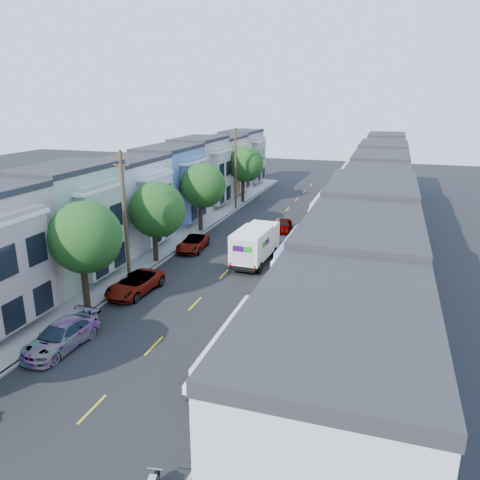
{
  "coord_description": "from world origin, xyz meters",
  "views": [
    {
      "loc": [
        12.08,
        -27.3,
        13.78
      ],
      "look_at": [
        0.53,
        8.57,
        2.2
      ],
      "focal_mm": 35.0,
      "sensor_mm": 36.0,
      "label": 1
    }
  ],
  "objects_px": {
    "parked_left_c": "(135,284)",
    "parked_right_a": "(221,369)",
    "tree_d": "(202,186)",
    "parked_right_b": "(253,319)",
    "tree_c": "(157,210)",
    "lead_sedan": "(284,226)",
    "tree_far_r": "(344,181)",
    "utility_pole_far": "(236,169)",
    "parked_left_b": "(61,336)",
    "utility_pole_near": "(125,218)",
    "parked_right_d": "(324,209)",
    "tree_b": "(84,237)",
    "parked_left_d": "(193,243)",
    "parked_right_c": "(313,228)",
    "fedex_truck": "(255,243)",
    "tree_e": "(245,164)"
  },
  "relations": [
    {
      "from": "tree_d",
      "to": "lead_sedan",
      "type": "distance_m",
      "value": 9.63
    },
    {
      "from": "parked_right_a",
      "to": "parked_right_c",
      "type": "xyz_separation_m",
      "value": [
        0.0,
        28.0,
        -0.15
      ]
    },
    {
      "from": "fedex_truck",
      "to": "parked_left_c",
      "type": "distance_m",
      "value": 11.18
    },
    {
      "from": "utility_pole_near",
      "to": "parked_left_b",
      "type": "height_order",
      "value": "utility_pole_near"
    },
    {
      "from": "tree_d",
      "to": "utility_pole_far",
      "type": "bearing_deg",
      "value": 89.99
    },
    {
      "from": "utility_pole_far",
      "to": "parked_left_b",
      "type": "bearing_deg",
      "value": -87.76
    },
    {
      "from": "tree_d",
      "to": "fedex_truck",
      "type": "relative_size",
      "value": 1.12
    },
    {
      "from": "lead_sedan",
      "to": "parked_left_b",
      "type": "height_order",
      "value": "parked_left_b"
    },
    {
      "from": "lead_sedan",
      "to": "parked_left_d",
      "type": "relative_size",
      "value": 0.83
    },
    {
      "from": "tree_b",
      "to": "parked_left_c",
      "type": "xyz_separation_m",
      "value": [
        1.4,
        3.38,
        -4.39
      ]
    },
    {
      "from": "tree_b",
      "to": "parked_left_b",
      "type": "xyz_separation_m",
      "value": [
        1.4,
        -4.83,
        -4.36
      ]
    },
    {
      "from": "utility_pole_far",
      "to": "parked_right_b",
      "type": "relative_size",
      "value": 1.97
    },
    {
      "from": "tree_b",
      "to": "parked_left_b",
      "type": "relative_size",
      "value": 1.51
    },
    {
      "from": "tree_b",
      "to": "utility_pole_near",
      "type": "xyz_separation_m",
      "value": [
        0.0,
        4.96,
        0.04
      ]
    },
    {
      "from": "tree_e",
      "to": "parked_right_d",
      "type": "relative_size",
      "value": 1.6
    },
    {
      "from": "tree_b",
      "to": "parked_left_b",
      "type": "bearing_deg",
      "value": -73.8
    },
    {
      "from": "tree_b",
      "to": "lead_sedan",
      "type": "distance_m",
      "value": 24.63
    },
    {
      "from": "tree_c",
      "to": "lead_sedan",
      "type": "height_order",
      "value": "tree_c"
    },
    {
      "from": "tree_c",
      "to": "parked_left_b",
      "type": "height_order",
      "value": "tree_c"
    },
    {
      "from": "parked_right_a",
      "to": "tree_far_r",
      "type": "bearing_deg",
      "value": 87.71
    },
    {
      "from": "fedex_truck",
      "to": "parked_left_d",
      "type": "relative_size",
      "value": 1.39
    },
    {
      "from": "tree_b",
      "to": "tree_d",
      "type": "distance_m",
      "value": 20.02
    },
    {
      "from": "utility_pole_near",
      "to": "parked_right_d",
      "type": "bearing_deg",
      "value": 67.08
    },
    {
      "from": "utility_pole_near",
      "to": "parked_left_b",
      "type": "relative_size",
      "value": 2.01
    },
    {
      "from": "parked_left_b",
      "to": "parked_left_c",
      "type": "bearing_deg",
      "value": 93.67
    },
    {
      "from": "lead_sedan",
      "to": "parked_left_d",
      "type": "distance_m",
      "value": 11.1
    },
    {
      "from": "tree_far_r",
      "to": "utility_pole_near",
      "type": "bearing_deg",
      "value": -115.85
    },
    {
      "from": "tree_far_r",
      "to": "utility_pole_near",
      "type": "relative_size",
      "value": 0.57
    },
    {
      "from": "parked_right_b",
      "to": "tree_b",
      "type": "bearing_deg",
      "value": -177.32
    },
    {
      "from": "fedex_truck",
      "to": "parked_right_c",
      "type": "distance_m",
      "value": 10.98
    },
    {
      "from": "tree_d",
      "to": "fedex_truck",
      "type": "height_order",
      "value": "tree_d"
    },
    {
      "from": "tree_c",
      "to": "utility_pole_far",
      "type": "height_order",
      "value": "utility_pole_far"
    },
    {
      "from": "tree_b",
      "to": "tree_far_r",
      "type": "bearing_deg",
      "value": 67.71
    },
    {
      "from": "utility_pole_far",
      "to": "lead_sedan",
      "type": "height_order",
      "value": "utility_pole_far"
    },
    {
      "from": "tree_far_r",
      "to": "parked_left_c",
      "type": "bearing_deg",
      "value": -112.26
    },
    {
      "from": "parked_left_c",
      "to": "parked_right_a",
      "type": "bearing_deg",
      "value": -36.49
    },
    {
      "from": "tree_c",
      "to": "parked_right_c",
      "type": "xyz_separation_m",
      "value": [
        11.2,
        12.94,
        -4.07
      ]
    },
    {
      "from": "parked_left_b",
      "to": "parked_right_d",
      "type": "xyz_separation_m",
      "value": [
        9.8,
        36.27,
        0.02
      ]
    },
    {
      "from": "lead_sedan",
      "to": "parked_right_d",
      "type": "height_order",
      "value": "parked_right_d"
    },
    {
      "from": "tree_d",
      "to": "parked_left_d",
      "type": "relative_size",
      "value": 1.56
    },
    {
      "from": "utility_pole_near",
      "to": "parked_right_d",
      "type": "height_order",
      "value": "utility_pole_near"
    },
    {
      "from": "tree_far_r",
      "to": "parked_right_b",
      "type": "xyz_separation_m",
      "value": [
        -1.99,
        -31.57,
        -3.41
      ]
    },
    {
      "from": "parked_right_c",
      "to": "parked_left_c",
      "type": "bearing_deg",
      "value": -114.97
    },
    {
      "from": "tree_d",
      "to": "parked_right_b",
      "type": "height_order",
      "value": "tree_d"
    },
    {
      "from": "parked_left_c",
      "to": "utility_pole_near",
      "type": "bearing_deg",
      "value": 136.15
    },
    {
      "from": "tree_far_r",
      "to": "parked_right_d",
      "type": "bearing_deg",
      "value": -159.28
    },
    {
      "from": "utility_pole_near",
      "to": "lead_sedan",
      "type": "xyz_separation_m",
      "value": [
        8.13,
        17.86,
        -4.52
      ]
    },
    {
      "from": "parked_right_a",
      "to": "tree_d",
      "type": "bearing_deg",
      "value": 114.73
    },
    {
      "from": "parked_left_b",
      "to": "tree_far_r",
      "type": "bearing_deg",
      "value": 76.0
    },
    {
      "from": "lead_sedan",
      "to": "parked_right_c",
      "type": "bearing_deg",
      "value": -5.85
    }
  ]
}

